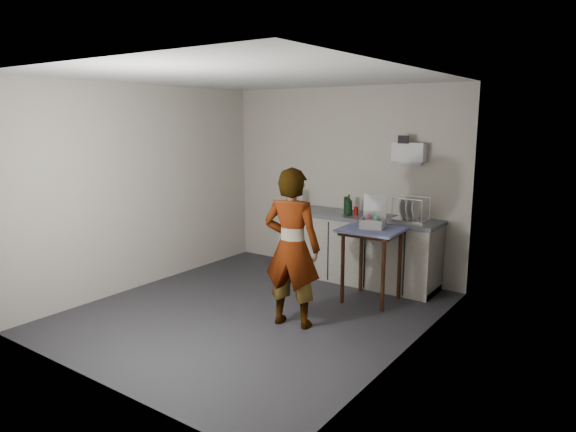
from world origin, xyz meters
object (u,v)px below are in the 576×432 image
Objects in this scene: standing_man at (292,248)px; dark_bottle at (346,205)px; side_table at (372,237)px; kitchen_counter at (356,250)px; soda_can at (356,211)px; dish_rack at (410,215)px; bakery_box at (373,220)px; paper_towel at (295,200)px; soap_bottle at (349,205)px.

standing_man is 1.79m from dark_bottle.
side_table is at bearing -119.89° from standing_man.
soda_can is (-0.01, -0.02, 0.54)m from kitchen_counter.
dish_rack reaches higher than kitchen_counter.
bakery_box is at bearing -119.16° from standing_man.
standing_man reaches higher than soda_can.
dish_rack is at bearing 2.57° from kitchen_counter.
standing_man is at bearing -84.89° from kitchen_counter.
dish_rack is (0.73, 0.06, 0.01)m from soda_can.
paper_towel is (-0.77, -0.11, 0.02)m from dark_bottle.
bakery_box is (0.51, -0.58, 0.56)m from kitchen_counter.
soda_can is at bearing 116.66° from bakery_box.
soda_can is (-0.17, 1.73, 0.12)m from standing_man.
paper_towel is at bearing -68.79° from standing_man.
paper_towel is (-1.09, 1.65, 0.20)m from standing_man.
soda_can is at bearing -175.67° from dish_rack.
dish_rack is at bearing 54.64° from bakery_box.
soap_bottle is 0.13m from soda_can.
soda_can is at bearing -96.89° from standing_man.
paper_towel is 0.65× the size of dish_rack.
dark_bottle is 0.53× the size of dish_rack.
side_table is 3.26× the size of paper_towel.
bakery_box is at bearing -39.41° from soap_bottle.
paper_towel is at bearing -175.27° from dish_rack.
kitchen_counter is 8.15× the size of soap_bottle.
side_table is at bearing -41.13° from dark_bottle.
dish_rack is (0.72, 0.03, 0.55)m from kitchen_counter.
side_table is 0.80m from soda_can.
standing_man is 4.41× the size of bakery_box.
soap_bottle is at bearing -47.81° from dark_bottle.
dish_rack is at bearing 4.73° from paper_towel.
bakery_box is (0.58, -0.48, -0.06)m from soap_bottle.
paper_towel reaches higher than kitchen_counter.
dark_bottle is (-0.69, 0.60, 0.24)m from side_table.
dark_bottle is 0.90m from bakery_box.
kitchen_counter is 5.86× the size of bakery_box.
soap_bottle reaches higher than dark_bottle.
soap_bottle is 1.22× the size of dark_bottle.
paper_towel reaches higher than side_table.
dish_rack reaches higher than soda_can.
kitchen_counter is 0.87m from side_table.
dark_bottle is (-0.33, 1.75, 0.18)m from standing_man.
soap_bottle is 0.81m from dish_rack.
side_table is at bearing -72.81° from bakery_box.
bakery_box is at bearing 121.02° from side_table.
paper_towel is at bearing -173.62° from kitchen_counter.
standing_man reaches higher than paper_towel.
dish_rack reaches higher than soap_bottle.
soda_can is 0.26× the size of dish_rack.
bakery_box is at bearing -47.23° from soda_can.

